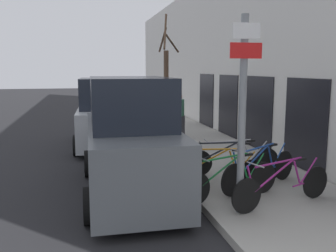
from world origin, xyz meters
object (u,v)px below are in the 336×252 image
(pedestrian_near, at_px, (180,112))
(street_tree, at_px, (166,93))
(bicycle_5, at_px, (233,159))
(bicycle_0, at_px, (283,185))
(parked_car_1, at_px, (106,116))
(bicycle_4, at_px, (225,164))
(bicycle_3, at_px, (219,170))
(signpost, at_px, (243,110))
(bicycle_2, at_px, (260,169))
(bicycle_1, at_px, (231,180))
(parked_car_0, at_px, (130,143))

(pedestrian_near, bearing_deg, street_tree, -111.55)
(bicycle_5, bearing_deg, bicycle_0, -173.61)
(parked_car_1, relative_size, street_tree, 1.05)
(bicycle_4, xyz_separation_m, parked_car_1, (-2.28, 5.16, 0.50))
(bicycle_0, xyz_separation_m, parked_car_1, (-2.75, 6.81, 0.52))
(bicycle_3, height_order, pedestrian_near, pedestrian_near)
(signpost, xyz_separation_m, street_tree, (-0.19, 5.03, -0.02))
(bicycle_2, xyz_separation_m, pedestrian_near, (-0.10, 6.31, 0.52))
(bicycle_4, distance_m, parked_car_1, 5.67)
(bicycle_4, height_order, bicycle_5, bicycle_4)
(bicycle_2, distance_m, pedestrian_near, 6.34)
(bicycle_2, relative_size, bicycle_3, 1.11)
(bicycle_3, relative_size, bicycle_4, 0.84)
(bicycle_0, relative_size, bicycle_5, 1.00)
(bicycle_1, xyz_separation_m, bicycle_4, (0.35, 1.14, 0.01))
(signpost, relative_size, parked_car_0, 0.71)
(bicycle_5, distance_m, street_tree, 3.28)
(bicycle_0, distance_m, parked_car_0, 3.15)
(bicycle_0, relative_size, street_tree, 0.56)
(pedestrian_near, bearing_deg, parked_car_0, -112.65)
(parked_car_0, xyz_separation_m, pedestrian_near, (2.57, 5.69, -0.05))
(bicycle_5, height_order, street_tree, street_tree)
(bicycle_5, bearing_deg, bicycle_3, 143.58)
(signpost, xyz_separation_m, pedestrian_near, (0.88, 7.51, -0.89))
(bicycle_1, height_order, pedestrian_near, pedestrian_near)
(bicycle_5, bearing_deg, pedestrian_near, 3.35)
(bicycle_4, height_order, parked_car_1, parked_car_1)
(bicycle_4, bearing_deg, parked_car_1, 41.16)
(signpost, relative_size, pedestrian_near, 2.14)
(signpost, bearing_deg, bicycle_1, 82.04)
(bicycle_3, distance_m, parked_car_0, 1.97)
(bicycle_1, xyz_separation_m, parked_car_1, (-1.94, 6.30, 0.51))
(bicycle_5, relative_size, parked_car_1, 0.53)
(bicycle_5, relative_size, pedestrian_near, 1.43)
(signpost, distance_m, bicycle_0, 1.69)
(bicycle_3, xyz_separation_m, street_tree, (-0.34, 3.56, 1.42))
(bicycle_0, bearing_deg, parked_car_0, 42.05)
(bicycle_2, height_order, bicycle_3, bicycle_2)
(bicycle_0, xyz_separation_m, bicycle_3, (-0.75, 1.34, -0.01))
(bicycle_5, bearing_deg, parked_car_1, 33.54)
(bicycle_4, distance_m, bicycle_5, 0.60)
(signpost, distance_m, bicycle_4, 2.31)
(bicycle_2, height_order, bicycle_5, bicycle_2)
(bicycle_0, bearing_deg, pedestrian_near, -14.75)
(bicycle_4, height_order, parked_car_0, parked_car_0)
(bicycle_1, xyz_separation_m, bicycle_2, (0.89, 0.54, 0.01))
(bicycle_2, distance_m, bicycle_5, 1.07)
(bicycle_2, relative_size, street_tree, 0.53)
(parked_car_1, bearing_deg, signpost, -72.52)
(parked_car_1, height_order, street_tree, street_tree)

